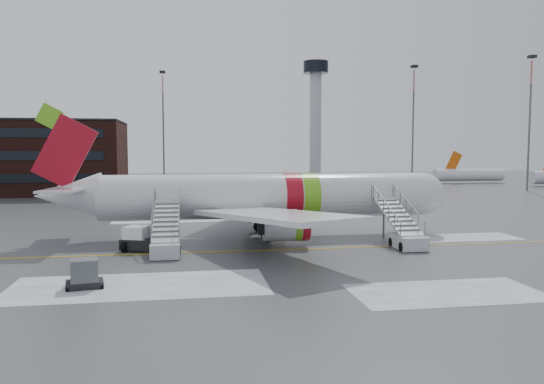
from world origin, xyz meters
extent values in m
plane|color=#494C4F|center=(0.00, 0.00, 0.00)|extent=(260.00, 260.00, 0.00)
cylinder|color=silver|center=(3.55, 5.28, 3.50)|extent=(28.00, 3.80, 3.80)
sphere|color=silver|center=(17.55, 5.28, 3.50)|extent=(3.80, 3.80, 3.80)
cube|color=black|center=(18.60, 5.28, 4.00)|extent=(1.09, 1.60, 0.97)
cone|color=silver|center=(-12.85, 5.28, 3.75)|extent=(5.20, 3.72, 3.72)
cube|color=#A20C1C|center=(-12.95, 5.28, 7.30)|extent=(5.27, 0.30, 6.09)
cube|color=#6CBE1E|center=(-14.05, 5.28, 10.10)|extent=(2.16, 0.26, 2.16)
cube|color=silver|center=(-12.65, 7.88, 4.40)|extent=(3.07, 4.85, 0.18)
cube|color=silver|center=(-12.65, 2.68, 4.40)|extent=(3.07, 4.85, 0.18)
cube|color=silver|center=(2.55, 13.78, 2.90)|extent=(10.72, 15.97, 1.13)
cube|color=silver|center=(2.55, -3.22, 2.90)|extent=(10.72, 15.97, 1.13)
cylinder|color=silver|center=(4.05, 10.48, 1.55)|extent=(3.40, 2.10, 2.10)
cylinder|color=silver|center=(4.05, 0.08, 1.55)|extent=(3.40, 2.10, 2.10)
cylinder|color=#595B60|center=(15.55, 5.28, 0.90)|extent=(0.20, 0.20, 1.80)
cylinder|color=black|center=(15.55, 5.28, 0.45)|extent=(0.90, 0.56, 0.90)
cylinder|color=black|center=(3.05, 7.68, 0.45)|extent=(0.90, 0.56, 0.90)
cylinder|color=black|center=(3.05, 2.88, 0.45)|extent=(0.90, 0.56, 0.90)
cube|color=silver|center=(13.09, -2.02, 0.55)|extent=(2.00, 3.20, 1.00)
cube|color=silver|center=(13.09, 0.08, 2.23)|extent=(1.90, 5.87, 2.52)
cube|color=silver|center=(13.09, 3.38, 3.40)|extent=(1.90, 1.40, 0.15)
cylinder|color=#595B60|center=(13.09, 2.98, 1.70)|extent=(0.16, 0.16, 3.40)
cylinder|color=black|center=(12.19, -3.02, 0.35)|extent=(0.25, 0.70, 0.70)
cylinder|color=black|center=(13.99, -1.02, 0.35)|extent=(0.25, 0.70, 0.70)
cube|color=#B3B5BB|center=(-4.88, -2.02, 0.55)|extent=(2.00, 3.20, 1.00)
cube|color=#B3B5BB|center=(-4.88, 0.08, 2.23)|extent=(1.90, 5.87, 2.52)
cube|color=#B3B5BB|center=(-4.88, 3.38, 3.40)|extent=(1.90, 1.40, 0.15)
cylinder|color=#595B60|center=(-4.88, 2.98, 1.70)|extent=(0.16, 0.16, 3.40)
cylinder|color=black|center=(-5.78, -3.02, 0.35)|extent=(0.25, 0.70, 0.70)
cylinder|color=black|center=(-3.98, -1.02, 0.35)|extent=(0.25, 0.70, 0.70)
cube|color=black|center=(-6.53, 0.38, 0.51)|extent=(3.56, 2.68, 0.79)
cube|color=white|center=(-7.06, 0.57, 1.30)|extent=(2.03, 2.03, 1.02)
cube|color=black|center=(-7.06, 0.57, 1.70)|extent=(1.78, 1.85, 0.17)
cylinder|color=black|center=(-7.87, 0.03, 0.40)|extent=(0.59, 0.86, 0.79)
cylinder|color=black|center=(-5.74, -0.75, 0.40)|extent=(0.59, 0.86, 0.79)
cylinder|color=black|center=(-7.32, 1.51, 0.40)|extent=(0.59, 0.86, 0.79)
cylinder|color=black|center=(-5.20, 0.73, 0.40)|extent=(0.59, 0.86, 0.79)
cube|color=black|center=(-8.90, -9.91, 0.22)|extent=(2.16, 1.73, 0.31)
cube|color=#53565B|center=(-8.90, -9.91, 0.92)|extent=(1.62, 1.55, 1.32)
cylinder|color=black|center=(-9.78, -10.52, 0.13)|extent=(0.20, 0.29, 0.26)
cylinder|color=black|center=(-8.03, -9.29, 0.13)|extent=(0.20, 0.29, 0.26)
cylinder|color=#B2B5BA|center=(30.00, 95.00, 14.00)|extent=(3.00, 3.00, 28.00)
cylinder|color=black|center=(30.00, 95.00, 28.50)|extent=(6.40, 6.40, 3.00)
cylinder|color=#595B60|center=(42.00, 62.00, 9.60)|extent=(0.36, 0.36, 19.20)
cylinder|color=#CC7272|center=(42.00, 62.00, 21.12)|extent=(0.32, 0.32, 4.32)
cube|color=black|center=(42.00, 62.00, 24.00)|extent=(1.20, 1.20, 0.50)
cylinder|color=#595B60|center=(-8.00, 78.00, 9.60)|extent=(0.36, 0.36, 19.20)
cylinder|color=#CC7272|center=(-8.00, 78.00, 21.12)|extent=(0.32, 0.32, 4.32)
cube|color=black|center=(-8.00, 78.00, 24.00)|extent=(1.20, 1.20, 0.50)
cylinder|color=#595B60|center=(58.00, 48.00, 9.60)|extent=(0.36, 0.36, 19.20)
cylinder|color=#CC7272|center=(58.00, 48.00, 21.12)|extent=(0.32, 0.32, 4.32)
cube|color=black|center=(58.00, 48.00, 24.00)|extent=(1.20, 1.20, 0.50)
camera|label=1|loc=(-3.44, -39.37, 7.49)|focal=35.00mm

